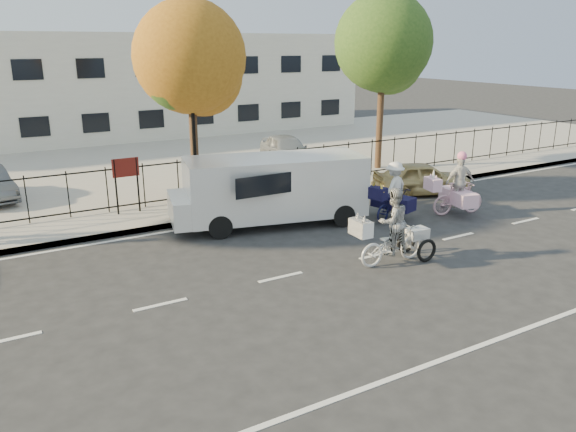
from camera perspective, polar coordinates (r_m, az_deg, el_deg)
ground at (r=13.71m, az=-0.75°, el=-6.24°), size 120.00×120.00×0.00m
road_markings at (r=13.71m, az=-0.75°, el=-6.22°), size 60.00×9.52×0.01m
curb at (r=17.98m, az=-8.66°, el=-0.41°), size 60.00×0.10×0.15m
sidewalk at (r=18.93m, az=-9.84°, el=0.42°), size 60.00×2.20×0.15m
parking_lot at (r=27.23m, az=-16.49°, el=5.08°), size 60.00×15.60×0.15m
iron_fence at (r=19.72m, az=-11.09°, el=3.51°), size 58.00×0.06×1.50m
building at (r=36.58m, az=-20.82°, el=12.25°), size 34.00×10.00×6.00m
lamppost at (r=19.12m, az=-9.64°, el=9.92°), size 0.36×0.36×4.33m
street_sign at (r=18.73m, az=-16.12°, el=4.06°), size 0.85×0.06×1.80m
zebra_trike at (r=14.57m, az=10.56°, el=-1.86°), size 2.32×0.88×1.99m
unicorn_bike at (r=19.24m, az=16.87°, el=2.39°), size 2.15×1.54×2.12m
bull_bike at (r=18.22m, az=10.63°, el=1.93°), size 2.09×1.47×1.88m
white_van at (r=17.33m, az=-1.62°, el=2.89°), size 6.35×3.22×2.12m
gold_sedan at (r=21.57m, az=13.46°, el=3.76°), size 3.92×2.62×1.24m
lot_car_d at (r=25.40m, az=-0.16°, el=6.70°), size 2.35×4.24×1.37m
tree_mid at (r=19.62m, az=-9.58°, el=15.11°), size 3.76×3.76×6.89m
tree_east at (r=24.92m, az=9.83°, el=16.52°), size 4.10×4.10×7.52m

